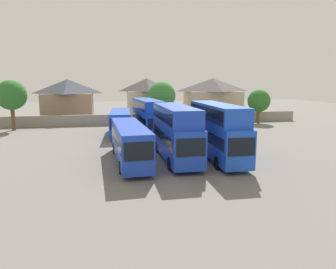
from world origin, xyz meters
The scene contains 14 objects.
ground centered at (0.00, 18.00, 0.00)m, with size 140.00×140.00×0.00m, color slate.
depot_boundary_wall centered at (0.00, 24.46, 0.90)m, with size 56.00×0.50×1.80m, color gray.
bus_1 centered at (-4.13, -0.24, 1.97)m, with size 3.13×11.56×3.44m.
bus_2 centered at (0.15, 0.01, 2.82)m, with size 2.77×10.76×5.02m.
bus_3 centered at (4.10, -0.25, 2.91)m, with size 2.65×11.42×5.18m.
bus_4 centered at (-4.49, 14.72, 1.89)m, with size 3.12×10.69×3.29m.
bus_5 centered at (-0.69, 14.82, 2.71)m, with size 3.48×11.42×4.79m.
bus_6 centered at (4.04, 14.51, 1.97)m, with size 2.99×11.59×3.44m.
house_terrace_left centered at (-13.62, 32.10, 3.94)m, with size 9.24×7.77×7.72m.
house_terrace_centre centered at (1.24, 32.76, 4.05)m, with size 7.88×6.42×7.92m.
house_terrace_right centered at (14.64, 31.97, 4.07)m, with size 10.87×8.21×7.97m.
tree_left_of_lot centered at (-20.28, 21.46, 5.25)m, with size 4.43×4.43×7.51m.
tree_behind_wall centered at (19.97, 22.46, 3.89)m, with size 3.97×3.97×5.91m.
tree_right_of_lot centered at (3.34, 26.96, 4.80)m, with size 4.95×4.95×7.30m.
Camera 1 is at (-5.59, -27.00, 7.19)m, focal length 32.16 mm.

